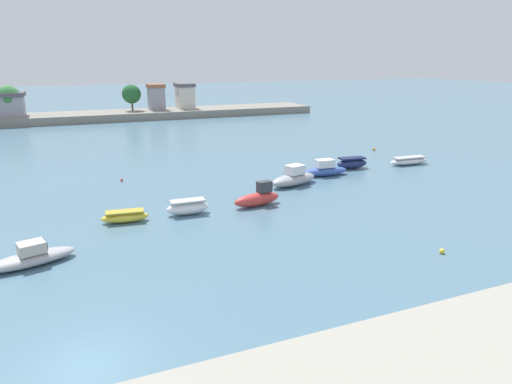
# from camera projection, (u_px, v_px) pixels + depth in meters

# --- Properties ---
(ground_plane) EXTENTS (400.00, 400.00, 0.00)m
(ground_plane) POSITION_uv_depth(u_px,v_px,m) (87.00, 364.00, 17.56)
(ground_plane) COLOR slate
(moored_boat_1) EXTENTS (5.17, 2.85, 1.37)m
(moored_boat_1) POSITION_uv_depth(u_px,v_px,m) (31.00, 257.00, 25.83)
(moored_boat_1) COLOR #9E9EA3
(moored_boat_1) RESTS_ON ground
(moored_boat_2) EXTENTS (3.44, 1.54, 0.85)m
(moored_boat_2) POSITION_uv_depth(u_px,v_px,m) (125.00, 217.00, 32.69)
(moored_boat_2) COLOR yellow
(moored_boat_2) RESTS_ON ground
(moored_boat_3) EXTENTS (3.29, 1.35, 1.13)m
(moored_boat_3) POSITION_uv_depth(u_px,v_px,m) (188.00, 207.00, 34.28)
(moored_boat_3) COLOR white
(moored_boat_3) RESTS_ON ground
(moored_boat_4) EXTENTS (4.21, 1.78, 1.93)m
(moored_boat_4) POSITION_uv_depth(u_px,v_px,m) (258.00, 198.00, 36.28)
(moored_boat_4) COLOR #C63833
(moored_boat_4) RESTS_ON ground
(moored_boat_5) EXTENTS (5.51, 3.28, 1.90)m
(moored_boat_5) POSITION_uv_depth(u_px,v_px,m) (294.00, 178.00, 42.12)
(moored_boat_5) COLOR #9E9EA3
(moored_boat_5) RESTS_ON ground
(moored_boat_6) EXTENTS (4.85, 1.78, 1.66)m
(moored_boat_6) POSITION_uv_depth(u_px,v_px,m) (325.00, 170.00, 45.57)
(moored_boat_6) COLOR #3856A8
(moored_boat_6) RESTS_ON ground
(moored_boat_7) EXTENTS (3.59, 1.68, 1.19)m
(moored_boat_7) POSITION_uv_depth(u_px,v_px,m) (352.00, 163.00, 48.60)
(moored_boat_7) COLOR navy
(moored_boat_7) RESTS_ON ground
(moored_boat_8) EXTENTS (4.82, 1.56, 0.86)m
(moored_boat_8) POSITION_uv_depth(u_px,v_px,m) (409.00, 161.00, 50.43)
(moored_boat_8) COLOR white
(moored_boat_8) RESTS_ON ground
(mooring_buoy_0) EXTENTS (0.32, 0.32, 0.32)m
(mooring_buoy_0) POSITION_uv_depth(u_px,v_px,m) (442.00, 251.00, 27.45)
(mooring_buoy_0) COLOR yellow
(mooring_buoy_0) RESTS_ON ground
(mooring_buoy_2) EXTENTS (0.35, 0.35, 0.35)m
(mooring_buoy_2) POSITION_uv_depth(u_px,v_px,m) (374.00, 149.00, 58.08)
(mooring_buoy_2) COLOR orange
(mooring_buoy_2) RESTS_ON ground
(mooring_buoy_3) EXTENTS (0.25, 0.25, 0.25)m
(mooring_buoy_3) POSITION_uv_depth(u_px,v_px,m) (122.00, 180.00, 43.63)
(mooring_buoy_3) COLOR red
(mooring_buoy_3) RESTS_ON ground
(distant_shoreline) EXTENTS (98.34, 9.83, 7.82)m
(distant_shoreline) POSITION_uv_depth(u_px,v_px,m) (55.00, 112.00, 83.47)
(distant_shoreline) COLOR gray
(distant_shoreline) RESTS_ON ground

